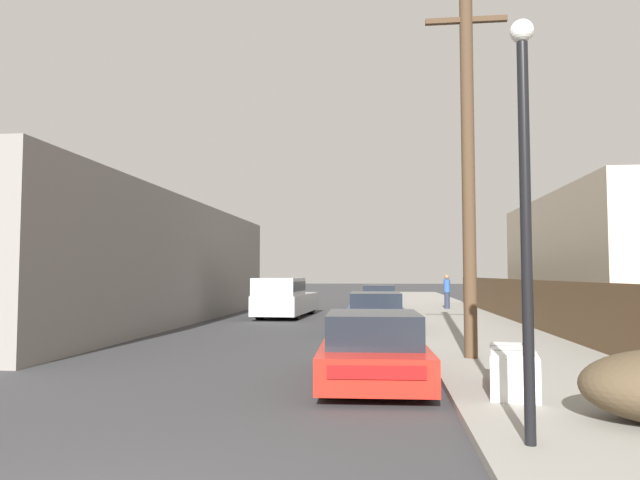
# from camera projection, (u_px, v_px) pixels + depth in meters

# --- Properties ---
(sidewalk_curb) EXTENTS (4.20, 63.00, 0.12)m
(sidewalk_curb) POSITION_uv_depth(u_px,v_px,m) (451.00, 315.00, 26.31)
(sidewalk_curb) COLOR gray
(sidewalk_curb) RESTS_ON ground
(discarded_fridge) EXTENTS (0.99, 1.90, 0.68)m
(discarded_fridge) POSITION_uv_depth(u_px,v_px,m) (513.00, 370.00, 8.85)
(discarded_fridge) COLOR white
(discarded_fridge) RESTS_ON sidewalk_curb
(parked_sports_car_red) EXTENTS (2.00, 4.32, 1.26)m
(parked_sports_car_red) POSITION_uv_depth(u_px,v_px,m) (373.00, 350.00, 10.17)
(parked_sports_car_red) COLOR red
(parked_sports_car_red) RESTS_ON ground
(car_parked_mid) EXTENTS (1.99, 4.52, 1.33)m
(car_parked_mid) POSITION_uv_depth(u_px,v_px,m) (376.00, 314.00, 18.84)
(car_parked_mid) COLOR #2D478C
(car_parked_mid) RESTS_ON ground
(car_parked_far) EXTENTS (1.84, 4.55, 1.36)m
(car_parked_far) POSITION_uv_depth(u_px,v_px,m) (379.00, 299.00, 29.38)
(car_parked_far) COLOR silver
(car_parked_far) RESTS_ON ground
(pickup_truck) EXTENTS (2.21, 5.91, 1.76)m
(pickup_truck) POSITION_uv_depth(u_px,v_px,m) (284.00, 298.00, 25.35)
(pickup_truck) COLOR silver
(pickup_truck) RESTS_ON ground
(utility_pole) EXTENTS (1.80, 0.29, 8.34)m
(utility_pole) POSITION_uv_depth(u_px,v_px,m) (468.00, 162.00, 12.59)
(utility_pole) COLOR #4C3826
(utility_pole) RESTS_ON sidewalk_curb
(street_lamp) EXTENTS (0.26, 0.26, 4.64)m
(street_lamp) POSITION_uv_depth(u_px,v_px,m) (525.00, 193.00, 6.21)
(street_lamp) COLOR black
(street_lamp) RESTS_ON sidewalk_curb
(wooden_fence) EXTENTS (0.08, 34.83, 1.61)m
(wooden_fence) POSITION_uv_depth(u_px,v_px,m) (538.00, 305.00, 18.68)
(wooden_fence) COLOR brown
(wooden_fence) RESTS_ON sidewalk_curb
(building_left_block) EXTENTS (7.00, 22.57, 4.81)m
(building_left_block) POSITION_uv_depth(u_px,v_px,m) (115.00, 262.00, 23.10)
(building_left_block) COLOR gray
(building_left_block) RESTS_ON ground
(building_right_house) EXTENTS (6.00, 14.00, 5.21)m
(building_right_house) POSITION_uv_depth(u_px,v_px,m) (618.00, 258.00, 23.64)
(building_right_house) COLOR beige
(building_right_house) RESTS_ON ground
(pedestrian) EXTENTS (0.34, 0.34, 1.78)m
(pedestrian) POSITION_uv_depth(u_px,v_px,m) (447.00, 291.00, 29.81)
(pedestrian) COLOR #282D42
(pedestrian) RESTS_ON sidewalk_curb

